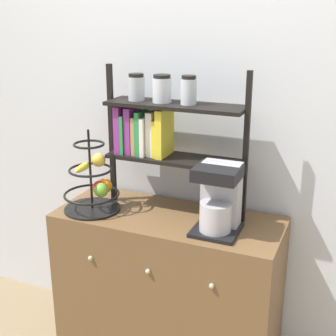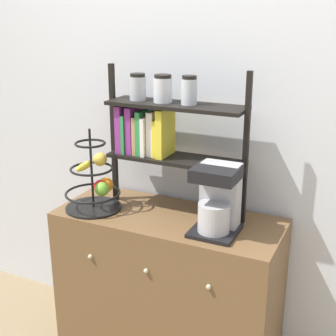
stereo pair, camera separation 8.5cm
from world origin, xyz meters
name	(u,v)px [view 2 (the right image)]	position (x,y,z in m)	size (l,w,h in m)	color
wall_back	(191,111)	(0.00, 0.51, 1.30)	(7.00, 0.05, 2.60)	silver
sideboard	(168,288)	(0.00, 0.23, 0.41)	(1.13, 0.48, 0.82)	brown
coffee_maker	(217,200)	(0.27, 0.18, 0.98)	(0.21, 0.22, 0.32)	black
fruit_stand	(96,184)	(-0.38, 0.16, 0.95)	(0.29, 0.29, 0.42)	black
shelf_hutch	(158,125)	(-0.09, 0.32, 1.25)	(0.73, 0.20, 0.72)	black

